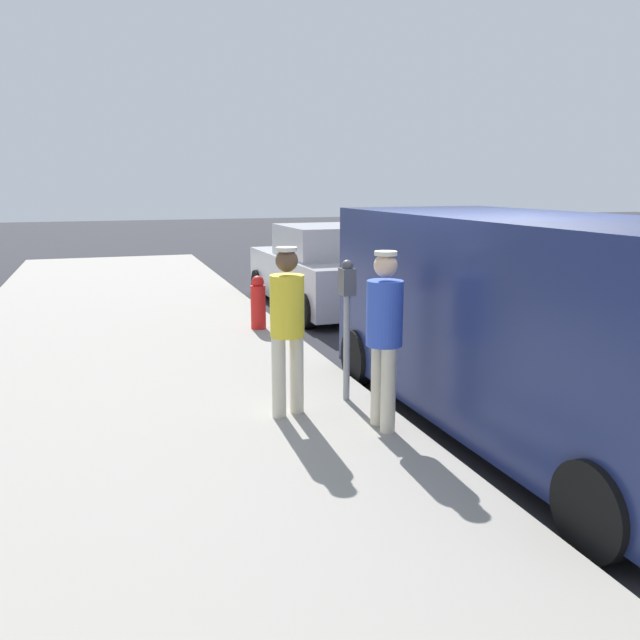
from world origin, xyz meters
TOP-DOWN VIEW (x-y plane):
  - ground_plane at (0.00, 0.00)m, footprint 80.00×80.00m
  - sidewalk_slab at (3.50, 0.00)m, footprint 5.00×32.00m
  - parking_meter_near at (1.35, -0.60)m, footprint 0.14×0.18m
  - pedestrian_in_blue at (1.32, 0.30)m, footprint 0.34×0.36m
  - pedestrian_in_yellow at (2.08, -0.34)m, footprint 0.35×0.34m
  - parked_van at (-0.15, 0.48)m, footprint 2.20×5.23m
  - parked_sedan_behind at (-0.34, -6.41)m, footprint 2.04×4.44m
  - fire_hydrant at (1.45, -4.36)m, footprint 0.24×0.24m

SIDE VIEW (x-z plane):
  - ground_plane at x=0.00m, z-range 0.00..0.00m
  - sidewalk_slab at x=3.50m, z-range 0.00..0.15m
  - fire_hydrant at x=1.45m, z-range 0.14..1.00m
  - parked_sedan_behind at x=-0.34m, z-range -0.08..1.57m
  - pedestrian_in_blue at x=1.32m, z-range 0.27..1.97m
  - pedestrian_in_yellow at x=2.08m, z-range 0.27..1.97m
  - parked_van at x=-0.15m, z-range 0.08..2.23m
  - parking_meter_near at x=1.35m, z-range 0.42..1.94m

